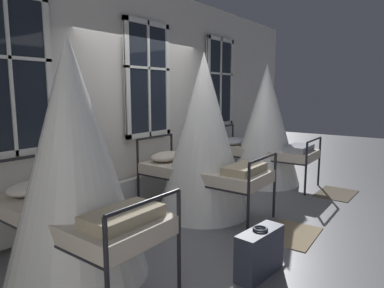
# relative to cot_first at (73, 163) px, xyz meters

# --- Properties ---
(ground) EXTENTS (20.65, 20.65, 0.00)m
(ground) POSITION_rel_cot_first_xyz_m (2.08, 0.03, -1.08)
(ground) COLOR slate
(back_wall_with_windows) EXTENTS (9.86, 0.10, 3.31)m
(back_wall_with_windows) POSITION_rel_cot_first_xyz_m (2.08, 1.14, 0.58)
(back_wall_with_windows) COLOR silver
(back_wall_with_windows) RESTS_ON ground
(window_bank) EXTENTS (5.11, 0.10, 2.69)m
(window_bank) POSITION_rel_cot_first_xyz_m (2.08, 1.02, -0.02)
(window_bank) COLOR black
(window_bank) RESTS_ON ground
(cot_first) EXTENTS (1.31, 1.85, 2.23)m
(cot_first) POSITION_rel_cot_first_xyz_m (0.00, 0.00, 0.00)
(cot_first) COLOR black
(cot_first) RESTS_ON ground
(cot_second) EXTENTS (1.31, 1.85, 2.24)m
(cot_second) POSITION_rel_cot_first_xyz_m (2.11, 0.02, 0.01)
(cot_second) COLOR black
(cot_second) RESTS_ON ground
(cot_third) EXTENTS (1.31, 1.85, 2.23)m
(cot_third) POSITION_rel_cot_first_xyz_m (4.15, 0.01, 0.00)
(cot_third) COLOR black
(cot_third) RESTS_ON ground
(rug_second) EXTENTS (0.83, 0.60, 0.01)m
(rug_second) POSITION_rel_cot_first_xyz_m (2.08, -1.30, -1.07)
(rug_second) COLOR #8E7A5B
(rug_second) RESTS_ON ground
(rug_third) EXTENTS (0.81, 0.57, 0.01)m
(rug_third) POSITION_rel_cot_first_xyz_m (4.17, -1.30, -1.07)
(rug_third) COLOR brown
(rug_third) RESTS_ON ground
(suitcase_dark) EXTENTS (0.58, 0.27, 0.47)m
(suitcase_dark) POSITION_rel_cot_first_xyz_m (1.00, -1.38, -0.86)
(suitcase_dark) COLOR #2D3342
(suitcase_dark) RESTS_ON ground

